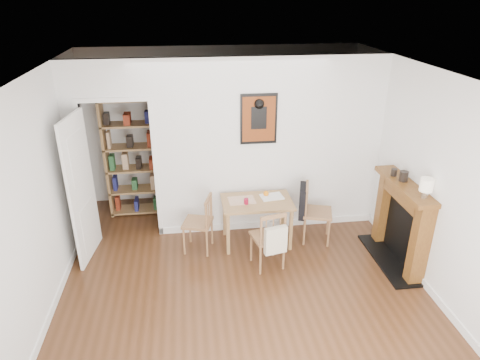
{
  "coord_description": "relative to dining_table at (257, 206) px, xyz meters",
  "views": [
    {
      "loc": [
        -0.59,
        -4.36,
        3.42
      ],
      "look_at": [
        0.04,
        0.6,
        1.17
      ],
      "focal_mm": 32.0,
      "sensor_mm": 36.0,
      "label": 1
    }
  ],
  "objects": [
    {
      "name": "ground",
      "position": [
        -0.33,
        -0.94,
        -0.59
      ],
      "size": [
        5.2,
        5.2,
        0.0
      ],
      "primitive_type": "plane",
      "color": "#4E2D19",
      "rests_on": "ground"
    },
    {
      "name": "room_shell",
      "position": [
        -0.23,
        0.4,
        0.7
      ],
      "size": [
        5.2,
        5.2,
        5.2
      ],
      "color": "white",
      "rests_on": "ground"
    },
    {
      "name": "dining_table",
      "position": [
        0.0,
        0.0,
        0.0
      ],
      "size": [
        0.99,
        0.63,
        0.68
      ],
      "color": "#9F784A",
      "rests_on": "ground"
    },
    {
      "name": "chair_left",
      "position": [
        -0.85,
        -0.08,
        -0.17
      ],
      "size": [
        0.52,
        0.52,
        0.84
      ],
      "color": "olive",
      "rests_on": "ground"
    },
    {
      "name": "chair_right",
      "position": [
        0.86,
        -0.04,
        -0.13
      ],
      "size": [
        0.6,
        0.55,
        0.89
      ],
      "color": "olive",
      "rests_on": "ground"
    },
    {
      "name": "chair_front",
      "position": [
        0.05,
        -0.59,
        -0.16
      ],
      "size": [
        0.51,
        0.55,
        0.85
      ],
      "color": "olive",
      "rests_on": "ground"
    },
    {
      "name": "bookshelf",
      "position": [
        -1.82,
        1.18,
        0.36
      ],
      "size": [
        0.82,
        0.33,
        1.94
      ],
      "color": "#9F784A",
      "rests_on": "ground"
    },
    {
      "name": "fireplace",
      "position": [
        1.83,
        -0.69,
        0.02
      ],
      "size": [
        0.45,
        1.25,
        1.16
      ],
      "color": "brown",
      "rests_on": "ground"
    },
    {
      "name": "red_glass",
      "position": [
        -0.17,
        -0.07,
        0.12
      ],
      "size": [
        0.06,
        0.06,
        0.08
      ],
      "primitive_type": "cylinder",
      "color": "maroon",
      "rests_on": "dining_table"
    },
    {
      "name": "orange_fruit",
      "position": [
        0.15,
        0.13,
        0.12
      ],
      "size": [
        0.08,
        0.08,
        0.08
      ],
      "primitive_type": "sphere",
      "color": "orange",
      "rests_on": "dining_table"
    },
    {
      "name": "placemat",
      "position": [
        -0.21,
        0.04,
        0.08
      ],
      "size": [
        0.39,
        0.3,
        0.0
      ],
      "primitive_type": "cube",
      "rotation": [
        0.0,
        0.0,
        0.05
      ],
      "color": "beige",
      "rests_on": "dining_table"
    },
    {
      "name": "notebook",
      "position": [
        0.23,
        0.09,
        0.09
      ],
      "size": [
        0.34,
        0.27,
        0.02
      ],
      "primitive_type": "cube",
      "rotation": [
        0.0,
        0.0,
        0.14
      ],
      "color": "white",
      "rests_on": "dining_table"
    },
    {
      "name": "mantel_lamp",
      "position": [
        1.81,
        -1.1,
        0.72
      ],
      "size": [
        0.16,
        0.16,
        0.24
      ],
      "color": "silver",
      "rests_on": "fireplace"
    },
    {
      "name": "ceramic_jar_a",
      "position": [
        1.79,
        -0.62,
        0.63
      ],
      "size": [
        0.11,
        0.11,
        0.13
      ],
      "primitive_type": "cylinder",
      "color": "black",
      "rests_on": "fireplace"
    },
    {
      "name": "ceramic_jar_b",
      "position": [
        1.74,
        -0.44,
        0.61
      ],
      "size": [
        0.08,
        0.08,
        0.1
      ],
      "primitive_type": "cylinder",
      "color": "black",
      "rests_on": "fireplace"
    }
  ]
}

